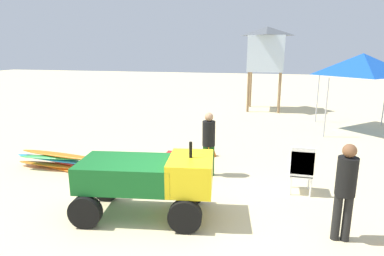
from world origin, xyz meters
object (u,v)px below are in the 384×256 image
at_px(traffic_cone_far, 210,147).
at_px(lifeguard_tower, 266,49).
at_px(lifeguard_near_left, 345,186).
at_px(stacked_plastic_chairs, 302,166).
at_px(surfboard_pile, 60,161).
at_px(utility_cart, 148,177).
at_px(popup_canopy, 362,65).
at_px(cooler_box, 176,161).
at_px(lifeguard_near_center, 209,140).

bearing_deg(traffic_cone_far, lifeguard_tower, 81.51).
relative_size(lifeguard_near_left, lifeguard_tower, 0.39).
height_order(stacked_plastic_chairs, surfboard_pile, stacked_plastic_chairs).
bearing_deg(utility_cart, lifeguard_tower, 82.12).
distance_m(popup_canopy, lifeguard_tower, 5.38).
relative_size(utility_cart, surfboard_pile, 0.99).
bearing_deg(lifeguard_tower, lifeguard_near_left, -81.95).
bearing_deg(cooler_box, utility_cart, -84.18).
height_order(lifeguard_near_center, lifeguard_tower, lifeguard_tower).
bearing_deg(utility_cart, lifeguard_near_left, -0.04).
relative_size(surfboard_pile, lifeguard_near_center, 1.67).
height_order(utility_cart, lifeguard_near_left, lifeguard_near_left).
bearing_deg(lifeguard_near_left, lifeguard_near_center, 139.63).
bearing_deg(lifeguard_near_left, surfboard_pile, 165.37).
height_order(stacked_plastic_chairs, lifeguard_near_center, lifeguard_near_center).
bearing_deg(utility_cart, stacked_plastic_chairs, 30.78).
xyz_separation_m(lifeguard_near_left, popup_canopy, (1.97, 8.41, 1.62)).
height_order(stacked_plastic_chairs, cooler_box, stacked_plastic_chairs).
distance_m(popup_canopy, traffic_cone_far, 7.12).
xyz_separation_m(lifeguard_near_left, lifeguard_tower, (-1.73, 12.27, 2.20)).
bearing_deg(lifeguard_near_left, stacked_plastic_chairs, 107.27).
bearing_deg(popup_canopy, utility_cart, -122.74).
bearing_deg(lifeguard_near_center, stacked_plastic_chairs, -15.24).
xyz_separation_m(stacked_plastic_chairs, lifeguard_near_left, (0.54, -1.73, 0.32)).
bearing_deg(lifeguard_tower, lifeguard_near_center, -95.76).
height_order(stacked_plastic_chairs, traffic_cone_far, stacked_plastic_chairs).
relative_size(lifeguard_near_center, popup_canopy, 0.54).
relative_size(utility_cart, lifeguard_near_left, 1.61).
bearing_deg(stacked_plastic_chairs, popup_canopy, 69.41).
height_order(lifeguard_tower, cooler_box, lifeguard_tower).
bearing_deg(cooler_box, popup_canopy, 45.75).
relative_size(stacked_plastic_chairs, cooler_box, 2.11).
relative_size(popup_canopy, cooler_box, 5.73).
height_order(lifeguard_near_left, cooler_box, lifeguard_near_left).
relative_size(utility_cart, traffic_cone_far, 5.06).
bearing_deg(cooler_box, lifeguard_near_center, -15.43).
height_order(stacked_plastic_chairs, lifeguard_tower, lifeguard_tower).
height_order(surfboard_pile, traffic_cone_far, traffic_cone_far).
distance_m(utility_cart, cooler_box, 2.66).
bearing_deg(stacked_plastic_chairs, lifeguard_tower, 96.48).
xyz_separation_m(surfboard_pile, traffic_cone_far, (3.67, 2.12, 0.03)).
height_order(popup_canopy, cooler_box, popup_canopy).
relative_size(surfboard_pile, traffic_cone_far, 5.11).
xyz_separation_m(surfboard_pile, lifeguard_near_center, (3.92, 0.59, 0.70)).
xyz_separation_m(lifeguard_near_left, lifeguard_near_center, (-2.74, 2.33, -0.03)).
distance_m(surfboard_pile, lifeguard_near_left, 6.92).
distance_m(stacked_plastic_chairs, surfboard_pile, 6.13).
height_order(surfboard_pile, lifeguard_tower, lifeguard_tower).
xyz_separation_m(surfboard_pile, lifeguard_near_left, (6.66, -1.74, 0.73)).
distance_m(lifeguard_near_center, popup_canopy, 7.87).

